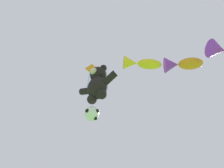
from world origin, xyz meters
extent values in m
ellipsoid|color=black|center=(-0.68, 5.49, 9.52)|extent=(1.13, 0.97, 1.38)
sphere|color=black|center=(-0.68, 5.49, 10.55)|extent=(0.95, 0.95, 0.95)
sphere|color=beige|center=(-0.68, 5.08, 10.48)|extent=(0.40, 0.40, 0.40)
sphere|color=black|center=(-1.03, 5.49, 10.92)|extent=(0.39, 0.39, 0.39)
cylinder|color=black|center=(-1.51, 5.49, 9.76)|extent=(0.82, 0.37, 0.64)
sphere|color=black|center=(-1.00, 5.49, 8.86)|extent=(0.51, 0.51, 0.51)
sphere|color=black|center=(-0.34, 5.49, 10.92)|extent=(0.39, 0.39, 0.39)
cylinder|color=black|center=(0.14, 5.49, 9.76)|extent=(0.82, 0.37, 0.64)
sphere|color=black|center=(-0.37, 5.49, 8.86)|extent=(0.51, 0.51, 0.51)
sphere|color=white|center=(-1.03, 5.59, 8.02)|extent=(0.71, 0.71, 0.71)
sphere|color=black|center=(-0.70, 5.59, 8.02)|extent=(0.20, 0.20, 0.20)
sphere|color=black|center=(-1.10, 5.82, 8.25)|extent=(0.20, 0.20, 0.20)
sphere|color=black|center=(-1.03, 5.27, 7.96)|extent=(0.20, 0.20, 0.20)
sphere|color=black|center=(-0.87, 5.71, 7.75)|extent=(0.20, 0.20, 0.20)
ellipsoid|color=yellow|center=(1.82, 6.97, 11.21)|extent=(1.48, 1.39, 0.54)
cone|color=yellow|center=(0.99, 6.26, 11.21)|extent=(1.10, 1.10, 0.79)
sphere|color=black|center=(2.16, 7.26, 11.35)|extent=(0.14, 0.14, 0.14)
ellipsoid|color=orange|center=(3.73, 8.43, 11.35)|extent=(1.59, 1.36, 0.63)
cone|color=purple|center=(2.79, 7.87, 11.35)|extent=(1.14, 1.20, 0.93)
sphere|color=black|center=(4.12, 8.66, 11.52)|extent=(0.16, 0.16, 0.16)
cone|color=purple|center=(5.30, 8.36, 11.36)|extent=(1.35, 1.35, 1.05)
cube|color=orange|center=(-2.54, 6.76, 13.82)|extent=(0.77, 0.59, 0.95)
cylinder|color=blue|center=(-2.66, 6.72, 12.42)|extent=(0.03, 0.17, 2.19)
cylinder|color=blue|center=(-2.42, 6.72, 12.69)|extent=(0.03, 0.13, 1.65)
camera|label=1|loc=(4.51, -0.40, 1.24)|focal=35.00mm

